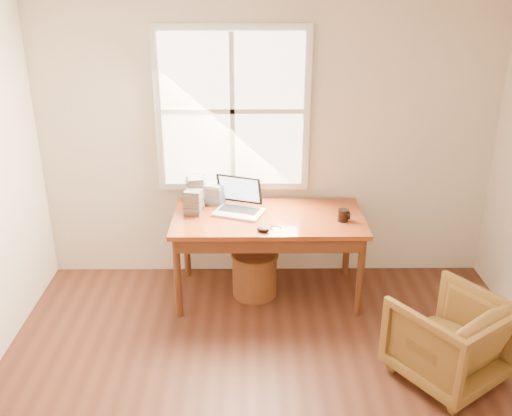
{
  "coord_description": "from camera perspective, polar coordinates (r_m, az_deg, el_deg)",
  "views": [
    {
      "loc": [
        -0.14,
        -2.57,
        2.67
      ],
      "look_at": [
        -0.11,
        1.65,
        0.89
      ],
      "focal_mm": 40.0,
      "sensor_mm": 36.0,
      "label": 1
    }
  ],
  "objects": [
    {
      "name": "armchair",
      "position": [
        4.25,
        18.72,
        -12.24
      ],
      "size": [
        0.94,
        0.94,
        0.62
      ],
      "primitive_type": "imported",
      "rotation": [
        0.0,
        0.0,
        3.75
      ],
      "color": "brown",
      "rests_on": "room_shell"
    },
    {
      "name": "cd_stack_a",
      "position": [
        5.06,
        -6.07,
        2.01
      ],
      "size": [
        0.16,
        0.15,
        0.25
      ],
      "primitive_type": "cube",
      "rotation": [
        0.0,
        0.0,
        -0.29
      ],
      "color": "#B1B7BC",
      "rests_on": "desk"
    },
    {
      "name": "cd_stack_c",
      "position": [
        4.9,
        -6.04,
        1.5
      ],
      "size": [
        0.14,
        0.13,
        0.28
      ],
      "primitive_type": "cube",
      "rotation": [
        0.0,
        0.0,
        0.16
      ],
      "color": "#9C9DA9",
      "rests_on": "desk"
    },
    {
      "name": "coffee_mug",
      "position": [
        4.72,
        8.7,
        -0.73
      ],
      "size": [
        0.12,
        0.12,
        0.1
      ],
      "primitive_type": "cylinder",
      "rotation": [
        0.0,
        0.0,
        -0.42
      ],
      "color": "black",
      "rests_on": "desk"
    },
    {
      "name": "room_shell",
      "position": [
        3.05,
        1.81,
        -3.45
      ],
      "size": [
        4.04,
        4.54,
        2.64
      ],
      "color": "#4E281B",
      "rests_on": "ground"
    },
    {
      "name": "cd_stack_d",
      "position": [
        5.0,
        -4.13,
        1.41
      ],
      "size": [
        0.18,
        0.17,
        0.18
      ],
      "primitive_type": "cube",
      "rotation": [
        0.0,
        0.0,
        -0.36
      ],
      "color": "silver",
      "rests_on": "desk"
    },
    {
      "name": "laptop",
      "position": [
        4.76,
        -1.72,
        1.22
      ],
      "size": [
        0.55,
        0.57,
        0.32
      ],
      "primitive_type": null,
      "rotation": [
        0.0,
        0.0,
        -0.35
      ],
      "color": "#B7BABE",
      "rests_on": "desk"
    },
    {
      "name": "desk",
      "position": [
        4.78,
        1.24,
        -1.04
      ],
      "size": [
        1.6,
        0.8,
        0.04
      ],
      "primitive_type": "cube",
      "color": "brown",
      "rests_on": "room_shell"
    },
    {
      "name": "wicker_stool",
      "position": [
        5.02,
        -0.14,
        -6.65
      ],
      "size": [
        0.45,
        0.45,
        0.39
      ],
      "primitive_type": "cylinder",
      "rotation": [
        0.0,
        0.0,
        0.19
      ],
      "color": "brown",
      "rests_on": "room_shell"
    },
    {
      "name": "mouse",
      "position": [
        4.49,
        0.71,
        -2.18
      ],
      "size": [
        0.12,
        0.09,
        0.04
      ],
      "primitive_type": "ellipsoid",
      "rotation": [
        0.0,
        0.0,
        -0.33
      ],
      "color": "black",
      "rests_on": "desk"
    },
    {
      "name": "cd_stack_b",
      "position": [
        4.8,
        -6.31,
        0.57
      ],
      "size": [
        0.15,
        0.14,
        0.21
      ],
      "primitive_type": "cube",
      "rotation": [
        0.0,
        0.0,
        -0.16
      ],
      "color": "#29292F",
      "rests_on": "desk"
    }
  ]
}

